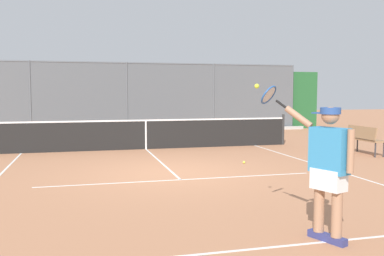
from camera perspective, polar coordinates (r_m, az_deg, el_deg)
ground_plane at (r=9.81m, az=-2.61°, el=-6.00°), size 60.00×60.00×0.00m
court_line_markings at (r=8.77m, az=-1.13°, el=-7.29°), size 7.62×9.12×0.01m
fence_backdrop at (r=20.07m, az=-8.86°, el=3.57°), size 19.40×1.37×3.18m
tennis_net at (r=13.83m, az=-6.21°, el=-0.80°), size 9.79×0.09×1.07m
tennis_player at (r=5.48m, az=17.68°, el=-4.51°), size 0.83×1.22×1.96m
tennis_ball_near_baseline at (r=11.12m, az=6.98°, el=-4.57°), size 0.07×0.07×0.07m
courtside_bench at (r=13.59m, az=22.07°, el=-1.15°), size 0.40×1.30×0.84m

